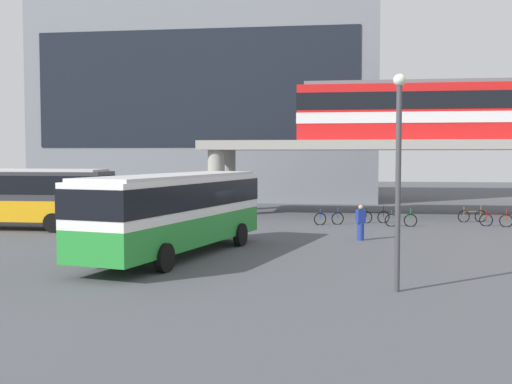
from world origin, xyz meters
name	(u,v)px	position (x,y,z in m)	size (l,w,h in m)	color
ground_plane	(241,224)	(0.00, 10.00, 0.00)	(120.00, 120.00, 0.00)	#47494F
station_building	(210,105)	(-6.37, 31.50, 8.64)	(30.00, 12.48, 17.27)	slate
elevated_platform	(447,151)	(12.50, 16.55, 4.23)	(32.16, 5.76, 4.92)	#9E9B93
train	(476,110)	(14.25, 16.55, 6.89)	(22.96, 2.96, 3.84)	red
bus_main	(176,206)	(-0.67, -1.91, 1.99)	(5.07, 11.33, 3.22)	#268C33
bus_secondary	(8,192)	(-12.01, 5.85, 1.99)	(11.07, 2.87, 3.22)	orange
bicycle_brown	(472,216)	(13.42, 12.77, 0.36)	(1.75, 0.49, 1.04)	black
bicycle_blue	(329,218)	(5.02, 10.18, 0.36)	(1.70, 0.67, 1.04)	black
bicycle_red	(496,220)	(14.25, 10.53, 0.36)	(1.72, 0.61, 1.04)	black
bicycle_green	(401,220)	(9.01, 9.85, 0.36)	(1.79, 0.17, 1.04)	black
bicycle_black	(375,217)	(7.67, 11.43, 0.36)	(1.74, 0.54, 1.04)	black
pedestrian_waiting_near_stop	(361,224)	(6.62, 3.83, 0.77)	(0.48, 0.42, 1.65)	navy
pedestrian_at_kerb	(212,209)	(-1.91, 10.84, 0.76)	(0.38, 0.46, 1.63)	#724C8C
lamp_post	(398,164)	(7.35, -7.16, 3.71)	(0.36, 0.36, 6.28)	#3F3F44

